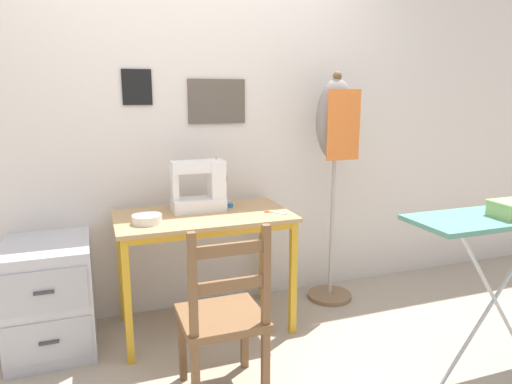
% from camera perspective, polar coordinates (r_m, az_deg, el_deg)
% --- Properties ---
extents(ground_plane, '(14.00, 14.00, 0.00)m').
position_cam_1_polar(ground_plane, '(2.85, -4.74, -19.06)').
color(ground_plane, tan).
extents(wall_back, '(10.00, 0.07, 2.55)m').
position_cam_1_polar(wall_back, '(3.09, -8.41, 8.35)').
color(wall_back, silver).
rests_on(wall_back, ground_plane).
extents(sewing_table, '(1.06, 0.60, 0.75)m').
position_cam_1_polar(sewing_table, '(2.83, -6.49, -4.66)').
color(sewing_table, tan).
rests_on(sewing_table, ground_plane).
extents(sewing_machine, '(0.34, 0.17, 0.34)m').
position_cam_1_polar(sewing_machine, '(2.88, -6.81, 0.62)').
color(sewing_machine, white).
rests_on(sewing_machine, sewing_table).
extents(fabric_bowl, '(0.17, 0.17, 0.05)m').
position_cam_1_polar(fabric_bowl, '(2.66, -13.47, -3.29)').
color(fabric_bowl, silver).
rests_on(fabric_bowl, sewing_table).
extents(scissors, '(0.13, 0.12, 0.01)m').
position_cam_1_polar(scissors, '(2.83, 2.07, -2.56)').
color(scissors, silver).
rests_on(scissors, sewing_table).
extents(thread_spool_near_machine, '(0.04, 0.04, 0.04)m').
position_cam_1_polar(thread_spool_near_machine, '(2.95, -3.19, -1.65)').
color(thread_spool_near_machine, '#2875C1').
rests_on(thread_spool_near_machine, sewing_table).
extents(wooden_chair, '(0.40, 0.38, 0.90)m').
position_cam_1_polar(wooden_chair, '(2.29, -4.11, -15.39)').
color(wooden_chair, brown).
rests_on(wooden_chair, ground_plane).
extents(filing_cabinet, '(0.47, 0.57, 0.65)m').
position_cam_1_polar(filing_cabinet, '(2.97, -24.29, -11.76)').
color(filing_cabinet, '#B7B7BC').
rests_on(filing_cabinet, ground_plane).
extents(dress_form, '(0.32, 0.32, 1.62)m').
position_cam_1_polar(dress_form, '(3.19, 9.89, 6.68)').
color(dress_form, '#846647').
rests_on(dress_form, ground_plane).
extents(ironing_board, '(1.01, 0.35, 0.89)m').
position_cam_1_polar(ironing_board, '(2.60, 28.51, -3.56)').
color(ironing_board, '#518E7A').
rests_on(ironing_board, ground_plane).
extents(storage_box, '(0.18, 0.16, 0.08)m').
position_cam_1_polar(storage_box, '(2.53, 29.34, -1.85)').
color(storage_box, '#8EB266').
rests_on(storage_box, ironing_board).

